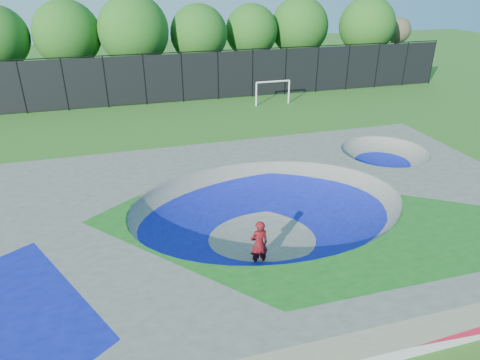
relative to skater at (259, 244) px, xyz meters
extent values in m
plane|color=#2A601A|center=(1.02, 1.90, -0.93)|extent=(120.00, 120.00, 0.00)
cube|color=gray|center=(1.02, 1.90, -0.18)|extent=(22.00, 14.00, 1.50)
imported|color=red|center=(0.00, 0.00, 0.00)|extent=(0.71, 0.49, 1.86)
cube|color=black|center=(0.00, 0.00, -0.91)|extent=(0.80, 0.29, 0.05)
cylinder|color=white|center=(6.46, 20.08, 0.00)|extent=(0.12, 0.12, 1.86)
cylinder|color=white|center=(9.25, 20.08, 0.00)|extent=(0.12, 0.12, 1.86)
cylinder|color=white|center=(7.86, 20.08, 0.93)|extent=(2.79, 0.12, 0.12)
cylinder|color=black|center=(-10.98, 22.90, 1.07)|extent=(0.09, 0.09, 4.00)
cylinder|color=black|center=(-7.98, 22.90, 1.07)|extent=(0.09, 0.09, 4.00)
cylinder|color=black|center=(-4.98, 22.90, 1.07)|extent=(0.09, 0.09, 4.00)
cylinder|color=black|center=(-1.98, 22.90, 1.07)|extent=(0.09, 0.09, 4.00)
cylinder|color=black|center=(1.02, 22.90, 1.07)|extent=(0.09, 0.09, 4.00)
cylinder|color=black|center=(4.02, 22.90, 1.07)|extent=(0.09, 0.09, 4.00)
cylinder|color=black|center=(7.02, 22.90, 1.07)|extent=(0.09, 0.09, 4.00)
cylinder|color=black|center=(10.02, 22.90, 1.07)|extent=(0.09, 0.09, 4.00)
cylinder|color=black|center=(13.02, 22.90, 1.07)|extent=(0.09, 0.09, 4.00)
cylinder|color=black|center=(16.02, 22.90, 1.07)|extent=(0.09, 0.09, 4.00)
cylinder|color=black|center=(19.02, 22.90, 1.07)|extent=(0.09, 0.09, 4.00)
cylinder|color=black|center=(22.02, 22.90, 1.07)|extent=(0.09, 0.09, 4.00)
cylinder|color=black|center=(25.02, 22.90, 1.07)|extent=(0.09, 0.09, 4.00)
cube|color=black|center=(1.02, 22.90, 1.07)|extent=(48.00, 0.03, 3.80)
cylinder|color=black|center=(1.02, 22.90, 3.07)|extent=(48.00, 0.08, 0.08)
cylinder|color=#432C21|center=(-12.95, 27.85, 0.65)|extent=(0.44, 0.44, 3.16)
cylinder|color=#432C21|center=(-7.64, 27.95, 0.58)|extent=(0.44, 0.44, 3.03)
sphere|color=#205B17|center=(-7.64, 27.95, 4.16)|extent=(5.51, 5.51, 5.51)
cylinder|color=#432C21|center=(-2.26, 26.78, 0.63)|extent=(0.44, 0.44, 3.12)
sphere|color=#205B17|center=(-2.26, 26.78, 4.39)|extent=(5.88, 5.88, 5.88)
cylinder|color=#432C21|center=(3.44, 27.61, 0.51)|extent=(0.44, 0.44, 2.88)
sphere|color=#205B17|center=(3.44, 27.61, 3.86)|extent=(5.11, 5.11, 5.11)
cylinder|color=#432C21|center=(8.71, 28.65, 0.52)|extent=(0.44, 0.44, 2.90)
sphere|color=#205B17|center=(8.71, 28.65, 3.81)|extent=(4.93, 4.93, 4.93)
cylinder|color=#432C21|center=(13.76, 28.98, 0.51)|extent=(0.44, 0.44, 2.88)
sphere|color=#205B17|center=(13.76, 28.98, 4.05)|extent=(5.59, 5.59, 5.59)
cylinder|color=#432C21|center=(19.89, 26.79, 0.62)|extent=(0.44, 0.44, 3.11)
sphere|color=#205B17|center=(19.89, 26.79, 4.19)|extent=(5.35, 5.35, 5.35)
cylinder|color=#432C21|center=(24.98, 28.88, 0.65)|extent=(0.44, 0.44, 3.17)
sphere|color=brown|center=(24.98, 28.88, 3.34)|extent=(2.60, 2.60, 2.60)
camera|label=1|loc=(-4.15, -11.95, 8.59)|focal=32.00mm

